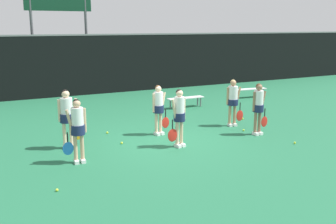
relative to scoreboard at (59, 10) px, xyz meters
name	(u,v)px	position (x,y,z in m)	size (l,w,h in m)	color
ground_plane	(168,141)	(0.91, -10.56, -4.28)	(140.00, 140.00, 0.00)	#216642
fence_windscreen	(85,65)	(0.91, -1.23, -2.72)	(60.00, 0.08, 3.10)	black
scoreboard	(59,10)	(0.00, 0.00, 0.00)	(3.38, 0.15, 5.51)	#515156
bench_courtside	(186,99)	(3.92, -6.36, -3.90)	(1.68, 0.37, 0.44)	silver
bench_far	(250,90)	(7.95, -5.72, -3.89)	(1.76, 0.55, 0.45)	silver
player_0	(77,126)	(-2.06, -11.27, -3.28)	(0.64, 0.36, 1.69)	tan
player_1	(179,113)	(0.94, -11.23, -3.27)	(0.63, 0.34, 1.72)	beige
player_2	(258,105)	(3.87, -11.24, -3.28)	(0.63, 0.36, 1.70)	#8C664C
player_3	(67,114)	(-2.02, -9.90, -3.24)	(0.69, 0.41, 1.74)	beige
player_4	(159,106)	(0.97, -9.77, -3.32)	(0.63, 0.36, 1.64)	beige
player_5	(233,99)	(3.82, -9.92, -3.29)	(0.66, 0.39, 1.67)	tan
tennis_ball_0	(57,190)	(-2.96, -12.87, -4.25)	(0.06, 0.06, 0.06)	#CCE033
tennis_ball_1	(107,133)	(-0.51, -8.90, -4.24)	(0.07, 0.07, 0.07)	#CCE033
tennis_ball_2	(295,143)	(4.21, -12.60, -4.24)	(0.07, 0.07, 0.07)	#CCE033
tennis_ball_3	(244,130)	(3.74, -10.70, -4.25)	(0.07, 0.07, 0.07)	#CCE033
tennis_ball_4	(243,119)	(4.74, -9.34, -4.24)	(0.07, 0.07, 0.07)	#CCE033
tennis_ball_5	(122,143)	(-0.49, -10.22, -4.24)	(0.07, 0.07, 0.07)	#CCE033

